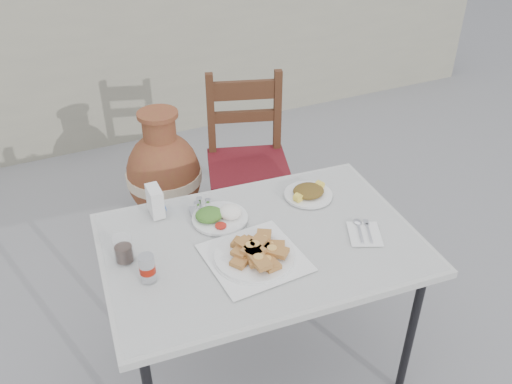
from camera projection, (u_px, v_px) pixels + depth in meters
name	position (u px, v px, depth m)	size (l,w,h in m)	color
ground	(288.00, 379.00, 2.29)	(80.00, 80.00, 0.00)	slate
cafe_table	(261.00, 250.00, 1.99)	(1.20, 0.86, 0.69)	black
pide_plate	(254.00, 251.00, 1.87)	(0.34, 0.34, 0.07)	silver
salad_rice_plate	(219.00, 215.00, 2.06)	(0.22, 0.22, 0.05)	silver
salad_chopped_plate	(308.00, 192.00, 2.20)	(0.20, 0.20, 0.04)	silver
soda_can	(147.00, 268.00, 1.77)	(0.05, 0.05, 0.10)	#BCBCC0
cola_glass	(124.00, 250.00, 1.85)	(0.07, 0.07, 0.10)	white
napkin_holder	(155.00, 201.00, 2.07)	(0.06, 0.10, 0.11)	silver
condiment_caddy	(201.00, 208.00, 2.10)	(0.10, 0.08, 0.06)	silver
cutlery_napkin	(364.00, 232.00, 2.00)	(0.17, 0.18, 0.01)	silver
chair	(248.00, 163.00, 2.85)	(0.52, 0.52, 0.93)	#321B0D
terracotta_urn	(164.00, 176.00, 3.01)	(0.42, 0.42, 0.73)	brown
back_wall	(127.00, 57.00, 3.85)	(6.00, 0.25, 1.20)	gray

